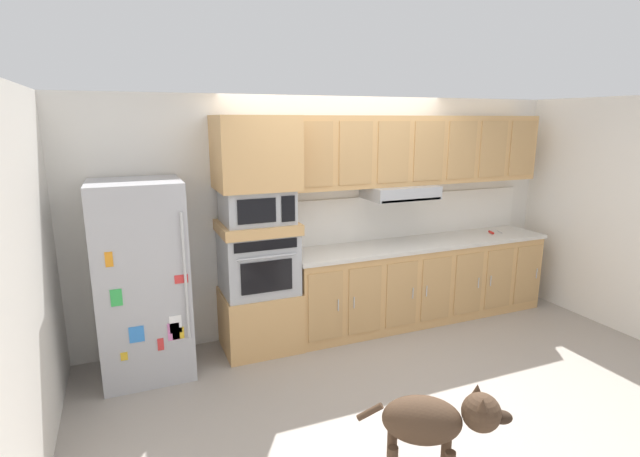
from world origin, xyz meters
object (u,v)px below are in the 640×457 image
(dog, at_px, (436,421))
(built_in_oven, at_px, (258,262))
(microwave, at_px, (257,206))
(screwdriver, at_px, (492,232))
(refrigerator, at_px, (142,280))

(dog, bearing_deg, built_in_oven, 133.59)
(microwave, height_order, dog, microwave)
(built_in_oven, xyz_separation_m, microwave, (0.00, -0.00, 0.56))
(built_in_oven, bearing_deg, dog, -76.07)
(built_in_oven, relative_size, screwdriver, 4.62)
(built_in_oven, relative_size, dog, 0.80)
(built_in_oven, height_order, screwdriver, built_in_oven)
(screwdriver, bearing_deg, microwave, -179.89)
(refrigerator, distance_m, screwdriver, 3.97)
(microwave, bearing_deg, built_in_oven, 179.23)
(dog, bearing_deg, screwdriver, 72.53)
(refrigerator, height_order, microwave, refrigerator)
(refrigerator, relative_size, built_in_oven, 2.51)
(refrigerator, relative_size, microwave, 2.73)
(screwdriver, bearing_deg, refrigerator, -178.94)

